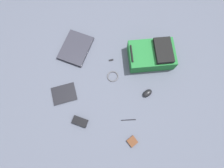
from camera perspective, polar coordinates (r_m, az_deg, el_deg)
ground_plane at (r=1.74m, az=1.53°, el=-1.69°), size 4.01×4.01×0.00m
backpack at (r=1.82m, az=12.59°, el=8.99°), size 0.35×0.47×0.18m
laptop at (r=1.91m, az=-11.40°, el=11.09°), size 0.41×0.36×0.03m
book_red at (r=1.78m, az=-14.89°, el=-3.01°), size 0.24×0.27×0.01m
computer_mouse at (r=1.74m, az=11.15°, el=-2.85°), size 0.11×0.11×0.04m
cable_coil at (r=1.77m, az=0.25°, el=2.43°), size 0.11×0.11×0.01m
power_brick at (r=1.70m, az=-10.06°, el=-11.57°), size 0.11×0.15×0.03m
pen_black at (r=1.69m, az=5.23°, el=-11.24°), size 0.03×0.14×0.01m
earbud_pouch at (r=1.69m, az=6.45°, el=-17.59°), size 0.11×0.11×0.02m
usb_stick at (r=1.83m, az=-0.31°, el=7.58°), size 0.03×0.05×0.01m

